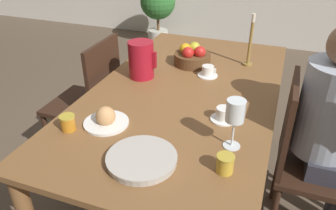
{
  "coord_description": "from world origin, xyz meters",
  "views": [
    {
      "loc": [
        0.47,
        -1.54,
        1.56
      ],
      "look_at": [
        0.0,
        -0.27,
        0.77
      ],
      "focal_mm": 35.0,
      "sensor_mm": 36.0,
      "label": 1
    }
  ],
  "objects_px": {
    "person_seated": "(336,124)",
    "red_pitcher": "(141,60)",
    "serving_tray": "(142,159)",
    "bread_plate": "(106,119)",
    "candlestick_tall": "(250,46)",
    "chair_opposite": "(91,100)",
    "potted_plant": "(158,6)",
    "teacup_near_person": "(223,115)",
    "chair_person_side": "(307,159)",
    "wine_glass_water": "(235,113)",
    "jam_jar_red": "(225,163)",
    "jam_jar_amber": "(68,122)",
    "teacup_across": "(208,72)",
    "fruit_bowl": "(192,56)"
  },
  "relations": [
    {
      "from": "red_pitcher",
      "to": "candlestick_tall",
      "type": "relative_size",
      "value": 0.65
    },
    {
      "from": "serving_tray",
      "to": "teacup_near_person",
      "type": "bearing_deg",
      "value": 60.43
    },
    {
      "from": "person_seated",
      "to": "serving_tray",
      "type": "distance_m",
      "value": 0.95
    },
    {
      "from": "person_seated",
      "to": "candlestick_tall",
      "type": "relative_size",
      "value": 3.58
    },
    {
      "from": "red_pitcher",
      "to": "bread_plate",
      "type": "height_order",
      "value": "red_pitcher"
    },
    {
      "from": "serving_tray",
      "to": "potted_plant",
      "type": "bearing_deg",
      "value": 110.77
    },
    {
      "from": "teacup_near_person",
      "to": "candlestick_tall",
      "type": "bearing_deg",
      "value": 89.1
    },
    {
      "from": "wine_glass_water",
      "to": "teacup_across",
      "type": "xyz_separation_m",
      "value": [
        -0.27,
        0.64,
        -0.14
      ]
    },
    {
      "from": "jam_jar_red",
      "to": "person_seated",
      "type": "bearing_deg",
      "value": 51.22
    },
    {
      "from": "bread_plate",
      "to": "fruit_bowl",
      "type": "xyz_separation_m",
      "value": [
        0.17,
        0.81,
        0.03
      ]
    },
    {
      "from": "chair_opposite",
      "to": "wine_glass_water",
      "type": "xyz_separation_m",
      "value": [
        1.02,
        -0.49,
        0.4
      ]
    },
    {
      "from": "person_seated",
      "to": "red_pitcher",
      "type": "bearing_deg",
      "value": -96.88
    },
    {
      "from": "teacup_near_person",
      "to": "jam_jar_amber",
      "type": "distance_m",
      "value": 0.71
    },
    {
      "from": "teacup_near_person",
      "to": "bread_plate",
      "type": "xyz_separation_m",
      "value": [
        -0.5,
        -0.22,
        -0.0
      ]
    },
    {
      "from": "red_pitcher",
      "to": "teacup_across",
      "type": "xyz_separation_m",
      "value": [
        0.37,
        0.15,
        -0.08
      ]
    },
    {
      "from": "chair_opposite",
      "to": "bread_plate",
      "type": "bearing_deg",
      "value": -139.81
    },
    {
      "from": "chair_person_side",
      "to": "red_pitcher",
      "type": "height_order",
      "value": "red_pitcher"
    },
    {
      "from": "bread_plate",
      "to": "potted_plant",
      "type": "distance_m",
      "value": 3.14
    },
    {
      "from": "chair_opposite",
      "to": "jam_jar_red",
      "type": "bearing_deg",
      "value": -122.7
    },
    {
      "from": "person_seated",
      "to": "bread_plate",
      "type": "relative_size",
      "value": 5.67
    },
    {
      "from": "chair_opposite",
      "to": "serving_tray",
      "type": "bearing_deg",
      "value": -135.29
    },
    {
      "from": "teacup_near_person",
      "to": "potted_plant",
      "type": "height_order",
      "value": "potted_plant"
    },
    {
      "from": "chair_person_side",
      "to": "wine_glass_water",
      "type": "xyz_separation_m",
      "value": [
        -0.34,
        -0.34,
        0.4
      ]
    },
    {
      "from": "teacup_near_person",
      "to": "jam_jar_red",
      "type": "distance_m",
      "value": 0.36
    },
    {
      "from": "chair_person_side",
      "to": "wine_glass_water",
      "type": "relative_size",
      "value": 4.12
    },
    {
      "from": "wine_glass_water",
      "to": "potted_plant",
      "type": "distance_m",
      "value": 3.34
    },
    {
      "from": "chair_opposite",
      "to": "potted_plant",
      "type": "height_order",
      "value": "chair_opposite"
    },
    {
      "from": "bread_plate",
      "to": "jam_jar_amber",
      "type": "distance_m",
      "value": 0.17
    },
    {
      "from": "chair_opposite",
      "to": "jam_jar_red",
      "type": "height_order",
      "value": "chair_opposite"
    },
    {
      "from": "chair_opposite",
      "to": "fruit_bowl",
      "type": "bearing_deg",
      "value": -65.17
    },
    {
      "from": "teacup_across",
      "to": "fruit_bowl",
      "type": "distance_m",
      "value": 0.2
    },
    {
      "from": "teacup_near_person",
      "to": "serving_tray",
      "type": "xyz_separation_m",
      "value": [
        -0.23,
        -0.41,
        -0.01
      ]
    },
    {
      "from": "serving_tray",
      "to": "bread_plate",
      "type": "bearing_deg",
      "value": 144.23
    },
    {
      "from": "person_seated",
      "to": "teacup_near_person",
      "type": "relative_size",
      "value": 9.81
    },
    {
      "from": "serving_tray",
      "to": "bread_plate",
      "type": "height_order",
      "value": "bread_plate"
    },
    {
      "from": "bread_plate",
      "to": "potted_plant",
      "type": "relative_size",
      "value": 0.26
    },
    {
      "from": "jam_jar_red",
      "to": "fruit_bowl",
      "type": "bearing_deg",
      "value": 113.44
    },
    {
      "from": "person_seated",
      "to": "wine_glass_water",
      "type": "height_order",
      "value": "person_seated"
    },
    {
      "from": "bread_plate",
      "to": "jam_jar_red",
      "type": "xyz_separation_m",
      "value": [
        0.58,
        -0.13,
        0.01
      ]
    },
    {
      "from": "bread_plate",
      "to": "candlestick_tall",
      "type": "relative_size",
      "value": 0.63
    },
    {
      "from": "teacup_near_person",
      "to": "teacup_across",
      "type": "xyz_separation_m",
      "value": [
        -0.19,
        0.45,
        0.0
      ]
    },
    {
      "from": "bread_plate",
      "to": "red_pitcher",
      "type": "bearing_deg",
      "value": 96.09
    },
    {
      "from": "wine_glass_water",
      "to": "serving_tray",
      "type": "distance_m",
      "value": 0.41
    },
    {
      "from": "serving_tray",
      "to": "person_seated",
      "type": "bearing_deg",
      "value": 38.56
    },
    {
      "from": "wine_glass_water",
      "to": "teacup_across",
      "type": "height_order",
      "value": "wine_glass_water"
    },
    {
      "from": "wine_glass_water",
      "to": "candlestick_tall",
      "type": "xyz_separation_m",
      "value": [
        -0.06,
        0.89,
        -0.03
      ]
    },
    {
      "from": "person_seated",
      "to": "serving_tray",
      "type": "xyz_separation_m",
      "value": [
        -0.74,
        -0.59,
        0.03
      ]
    },
    {
      "from": "potted_plant",
      "to": "jam_jar_red",
      "type": "bearing_deg",
      "value": -64.03
    },
    {
      "from": "chair_person_side",
      "to": "candlestick_tall",
      "type": "bearing_deg",
      "value": -143.44
    },
    {
      "from": "red_pitcher",
      "to": "wine_glass_water",
      "type": "relative_size",
      "value": 0.98
    }
  ]
}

